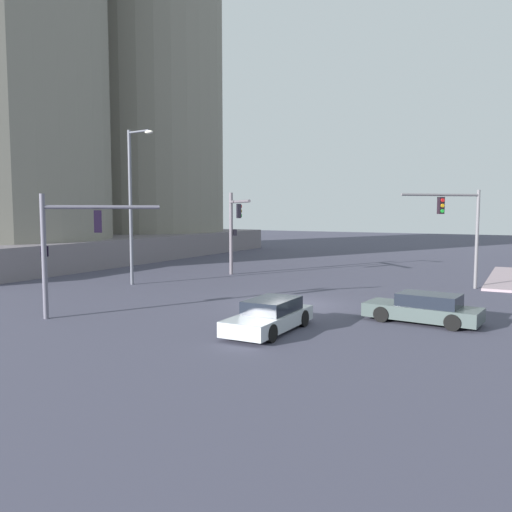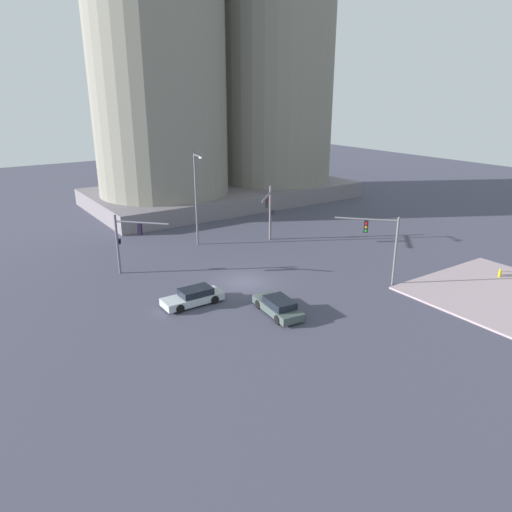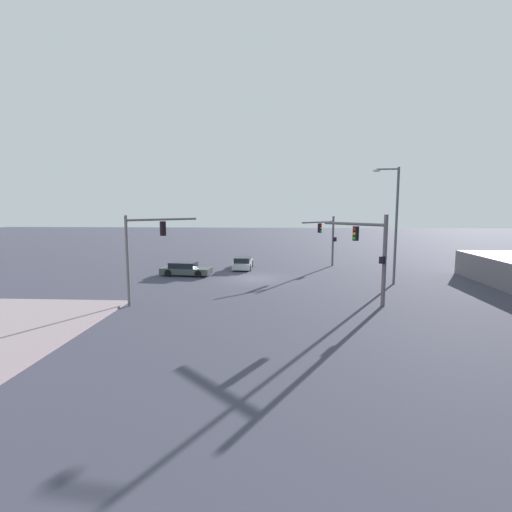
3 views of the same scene
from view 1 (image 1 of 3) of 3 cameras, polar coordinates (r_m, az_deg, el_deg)
ground_plane at (r=25.38m, az=3.86°, el=-5.31°), size 161.91×161.91×0.00m
traffic_signal_near_corner at (r=36.00m, az=-2.38°, el=3.63°), size 3.80×3.49×5.76m
traffic_signal_opposite_side at (r=23.34m, az=-19.74°, el=1.94°), size 3.48×3.87×5.23m
traffic_signal_cross_street at (r=31.97m, az=21.38°, el=3.58°), size 3.54×3.76×5.71m
streetlamp_curved_arm at (r=32.49m, az=-13.33°, el=6.18°), size 0.48×2.08×9.31m
sedan_car_approaching at (r=22.29m, az=17.85°, el=-5.51°), size 2.22×4.68×1.21m
sedan_car_waiting_far at (r=19.80m, az=1.51°, el=-6.57°), size 4.56×1.85×1.21m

